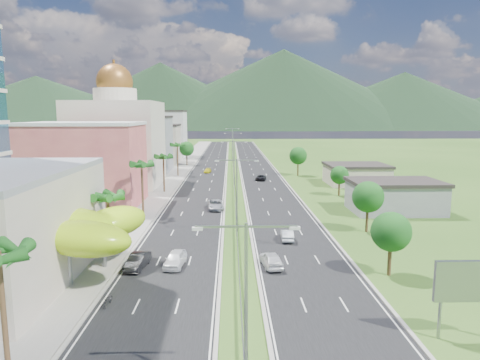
{
  "coord_description": "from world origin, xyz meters",
  "views": [
    {
      "loc": [
        -0.87,
        -48.17,
        17.01
      ],
      "look_at": [
        0.59,
        16.78,
        7.0
      ],
      "focal_mm": 32.0,
      "sensor_mm": 36.0,
      "label": 1
    }
  ],
  "objects": [
    {
      "name": "streetlight_median_c",
      "position": [
        0.0,
        50.0,
        6.75
      ],
      "size": [
        6.04,
        0.25,
        11.0
      ],
      "color": "gray",
      "rests_on": "ground"
    },
    {
      "name": "ground",
      "position": [
        0.0,
        0.0,
        0.0
      ],
      "size": [
        500.0,
        500.0,
        0.0
      ],
      "primitive_type": "plane",
      "color": "#2D5119",
      "rests_on": "ground"
    },
    {
      "name": "mountain_ridge",
      "position": [
        60.0,
        450.0,
        0.0
      ],
      "size": [
        860.0,
        140.0,
        90.0
      ],
      "primitive_type": null,
      "color": "black",
      "rests_on": "ground"
    },
    {
      "name": "median_guardrail",
      "position": [
        0.0,
        71.99,
        0.62
      ],
      "size": [
        0.1,
        216.06,
        0.76
      ],
      "color": "gray",
      "rests_on": "ground"
    },
    {
      "name": "leafy_tree_ra",
      "position": [
        16.0,
        -5.0,
        4.78
      ],
      "size": [
        4.2,
        4.2,
        6.9
      ],
      "color": "#47301C",
      "rests_on": "ground"
    },
    {
      "name": "sidewalk_left",
      "position": [
        -17.0,
        90.0,
        0.06
      ],
      "size": [
        7.0,
        260.0,
        0.12
      ],
      "primitive_type": "cube",
      "color": "gray",
      "rests_on": "ground"
    },
    {
      "name": "domed_building",
      "position": [
        -28.0,
        55.0,
        11.35
      ],
      "size": [
        20.0,
        20.0,
        28.7
      ],
      "color": "beige",
      "rests_on": "ground"
    },
    {
      "name": "road_right",
      "position": [
        7.5,
        90.0,
        0.02
      ],
      "size": [
        11.0,
        260.0,
        0.04
      ],
      "primitive_type": "cube",
      "color": "black",
      "rests_on": "ground"
    },
    {
      "name": "shed_near",
      "position": [
        28.0,
        25.0,
        2.5
      ],
      "size": [
        15.0,
        10.0,
        5.0
      ],
      "primitive_type": "cube",
      "color": "gray",
      "rests_on": "ground"
    },
    {
      "name": "leafy_tree_rd",
      "position": [
        18.0,
        70.0,
        5.58
      ],
      "size": [
        4.9,
        4.9,
        8.05
      ],
      "color": "#47301C",
      "rests_on": "ground"
    },
    {
      "name": "leafy_tree_rb",
      "position": [
        19.0,
        12.0,
        5.18
      ],
      "size": [
        4.55,
        4.55,
        7.47
      ],
      "color": "#47301C",
      "rests_on": "ground"
    },
    {
      "name": "palm_tree_b",
      "position": [
        -15.5,
        2.0,
        7.06
      ],
      "size": [
        3.6,
        3.6,
        8.1
      ],
      "color": "#47301C",
      "rests_on": "ground"
    },
    {
      "name": "palm_tree_d",
      "position": [
        -15.5,
        45.0,
        7.54
      ],
      "size": [
        3.6,
        3.6,
        8.6
      ],
      "color": "#47301C",
      "rests_on": "ground"
    },
    {
      "name": "shed_far",
      "position": [
        30.0,
        55.0,
        2.2
      ],
      "size": [
        14.0,
        12.0,
        4.4
      ],
      "primitive_type": "cube",
      "color": "#B4A694",
      "rests_on": "ground"
    },
    {
      "name": "lime_canopy",
      "position": [
        -20.0,
        -4.0,
        4.99
      ],
      "size": [
        18.0,
        15.0,
        7.4
      ],
      "color": "#A7DA15",
      "rests_on": "ground"
    },
    {
      "name": "pink_shophouse",
      "position": [
        -28.0,
        32.0,
        7.5
      ],
      "size": [
        20.0,
        15.0,
        15.0
      ],
      "primitive_type": "cube",
      "color": "#C04F54",
      "rests_on": "ground"
    },
    {
      "name": "car_yellow_far_left",
      "position": [
        -7.6,
        76.39,
        0.65
      ],
      "size": [
        2.23,
        4.37,
        1.22
      ],
      "primitive_type": "imported",
      "rotation": [
        0.0,
        0.0,
        -0.13
      ],
      "color": "yellow",
      "rests_on": "road_left"
    },
    {
      "name": "car_silver_mid_left",
      "position": [
        -3.57,
        27.33,
        0.87
      ],
      "size": [
        3.25,
        6.16,
        1.65
      ],
      "primitive_type": "imported",
      "rotation": [
        0.0,
        0.0,
        0.09
      ],
      "color": "#A0A3A8",
      "rests_on": "road_left"
    },
    {
      "name": "leafy_tree_rc",
      "position": [
        22.0,
        40.0,
        4.37
      ],
      "size": [
        3.85,
        3.85,
        6.33
      ],
      "color": "#47301C",
      "rests_on": "ground"
    },
    {
      "name": "palm_tree_c",
      "position": [
        -15.5,
        22.0,
        8.5
      ],
      "size": [
        3.6,
        3.6,
        9.6
      ],
      "color": "#47301C",
      "rests_on": "ground"
    },
    {
      "name": "streetlight_median_a",
      "position": [
        0.0,
        -25.0,
        6.75
      ],
      "size": [
        6.04,
        0.25,
        11.0
      ],
      "color": "gray",
      "rests_on": "ground"
    },
    {
      "name": "streetlight_median_d",
      "position": [
        0.0,
        95.0,
        6.75
      ],
      "size": [
        6.04,
        0.25,
        11.0
      ],
      "color": "gray",
      "rests_on": "ground"
    },
    {
      "name": "midrise_grey",
      "position": [
        -27.0,
        80.0,
        8.0
      ],
      "size": [
        16.0,
        15.0,
        16.0
      ],
      "primitive_type": "cube",
      "color": "gray",
      "rests_on": "ground"
    },
    {
      "name": "streetlight_median_e",
      "position": [
        0.0,
        140.0,
        6.75
      ],
      "size": [
        6.04,
        0.25,
        11.0
      ],
      "color": "gray",
      "rests_on": "ground"
    },
    {
      "name": "leafy_tree_lfar",
      "position": [
        -15.5,
        95.0,
        5.58
      ],
      "size": [
        4.9,
        4.9,
        8.05
      ],
      "color": "#47301C",
      "rests_on": "ground"
    },
    {
      "name": "car_white_near_left",
      "position": [
        -7.14,
        -1.79,
        0.88
      ],
      "size": [
        2.51,
        5.12,
        1.68
      ],
      "primitive_type": "imported",
      "rotation": [
        0.0,
        0.0,
        -0.11
      ],
      "color": "white",
      "rests_on": "road_left"
    },
    {
      "name": "road_left",
      "position": [
        -7.5,
        90.0,
        0.02
      ],
      "size": [
        11.0,
        260.0,
        0.04
      ],
      "primitive_type": "cube",
      "color": "black",
      "rests_on": "ground"
    },
    {
      "name": "palm_tree_e",
      "position": [
        -15.5,
        70.0,
        8.31
      ],
      "size": [
        3.6,
        3.6,
        9.4
      ],
      "color": "#47301C",
      "rests_on": "ground"
    },
    {
      "name": "car_silver_right",
      "position": [
        6.82,
        8.0,
        0.78
      ],
      "size": [
        1.8,
        4.55,
        1.47
      ],
      "primitive_type": "imported",
      "rotation": [
        0.0,
        0.0,
        3.09
      ],
      "color": "#AFB3B7",
      "rests_on": "road_right"
    },
    {
      "name": "streetlight_median_b",
      "position": [
        0.0,
        10.0,
        6.75
      ],
      "size": [
        6.04,
        0.25,
        11.0
      ],
      "color": "gray",
      "rests_on": "ground"
    },
    {
      "name": "car_dark_far_right",
      "position": [
        7.03,
        61.63,
        0.77
      ],
      "size": [
        3.21,
        5.54,
        1.45
      ],
      "primitive_type": "imported",
      "rotation": [
        0.0,
        0.0,
        2.98
      ],
      "color": "black",
      "rests_on": "road_right"
    },
    {
      "name": "car_dark_left",
      "position": [
        -11.26,
        -2.32,
        0.85
      ],
      "size": [
        2.29,
        5.08,
        1.62
      ],
      "primitive_type": "imported",
      "rotation": [
        0.0,
        0.0,
        -0.12
      ],
      "color": "black",
      "rests_on": "road_left"
    },
    {
      "name": "motorcycle",
      "position": [
        -11.88,
        -11.78,
        0.7
      ],
      "size": [
        0.82,
        2.1,
        1.31
      ],
      "primitive_type": "imported",
      "rotation": [
        0.0,
        0.0,
        -0.1
      ],
      "color": "black",
      "rests_on": "road_left"
    },
    {
      "name": "midrise_white",
      "position": [
        -27.0,
        125.0,
        9.0
      ],
      "size": [
        16.0,
        15.0,
        18.0
      ],
      "primitive_type": "cube",
      "color": "silver",
      "rests_on": "ground"
    },
    {
      "name": "car_white_near_right",
      "position": [
        3.67,
        -2.17,
        0.87
      ],
      "size": [
        2.68,
        5.13,
        1.67
      ],
      "primitive_type": "imported",
      "rotation": [
        0.0,
        0.0,
        3.29
      ],
      "color": "silver",
      "rests_on": "road_right"
    },
    {
      "name": "midrise_beige",
      "position": [
        -27.0,
        102.0,
        6.5
      ],
      "size": [
        16.0,
        15.0,
        13.0
      ],
      "primitive_type": "cube",
      "color": "#B4A694",
      "rests_on": "ground"
    },
    {
      "name": "billboard",
      "position": [
        17.0,
        -18.0,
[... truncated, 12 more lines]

